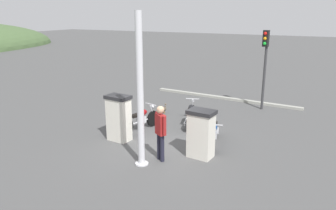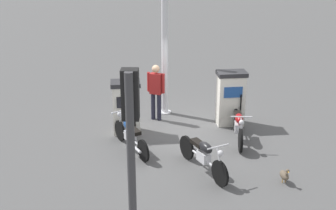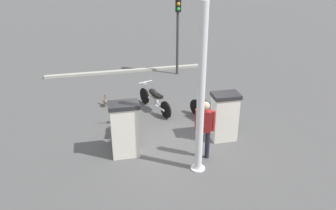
{
  "view_description": "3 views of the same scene",
  "coord_description": "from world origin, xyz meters",
  "px_view_note": "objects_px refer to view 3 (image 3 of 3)",
  "views": [
    {
      "loc": [
        -9.3,
        -5.02,
        4.43
      ],
      "look_at": [
        0.52,
        0.03,
        1.29
      ],
      "focal_mm": 35.0,
      "sensor_mm": 36.0,
      "label": 1
    },
    {
      "loc": [
        11.65,
        -2.79,
        5.33
      ],
      "look_at": [
        0.43,
        -0.49,
        1.04
      ],
      "focal_mm": 48.14,
      "sensor_mm": 36.0,
      "label": 2
    },
    {
      "loc": [
        -8.88,
        2.95,
        5.52
      ],
      "look_at": [
        0.81,
        -0.08,
        0.88
      ],
      "focal_mm": 36.78,
      "sensor_mm": 36.0,
      "label": 3
    }
  ],
  "objects_px": {
    "motorcycle_near_pump": "(210,110)",
    "attendant_person": "(205,126)",
    "fuel_pump_far": "(125,129)",
    "roadside_traffic_light": "(178,22)",
    "fuel_pump_near": "(224,116)",
    "motorcycle_far_pump": "(123,122)",
    "motorcycle_extra": "(154,98)",
    "wandering_duck": "(105,101)",
    "canopy_support_pole": "(201,96)"
  },
  "relations": [
    {
      "from": "motorcycle_near_pump",
      "to": "attendant_person",
      "type": "height_order",
      "value": "attendant_person"
    },
    {
      "from": "fuel_pump_far",
      "to": "attendant_person",
      "type": "height_order",
      "value": "attendant_person"
    },
    {
      "from": "attendant_person",
      "to": "roadside_traffic_light",
      "type": "distance_m",
      "value": 7.37
    },
    {
      "from": "fuel_pump_far",
      "to": "motorcycle_near_pump",
      "type": "height_order",
      "value": "fuel_pump_far"
    },
    {
      "from": "fuel_pump_near",
      "to": "motorcycle_far_pump",
      "type": "xyz_separation_m",
      "value": [
        1.18,
        2.96,
        -0.32
      ]
    },
    {
      "from": "fuel_pump_near",
      "to": "motorcycle_extra",
      "type": "xyz_separation_m",
      "value": [
        2.71,
        1.52,
        -0.32
      ]
    },
    {
      "from": "attendant_person",
      "to": "wandering_duck",
      "type": "bearing_deg",
      "value": 26.72
    },
    {
      "from": "canopy_support_pole",
      "to": "motorcycle_far_pump",
      "type": "bearing_deg",
      "value": 32.29
    },
    {
      "from": "fuel_pump_far",
      "to": "attendant_person",
      "type": "relative_size",
      "value": 0.94
    },
    {
      "from": "roadside_traffic_light",
      "to": "motorcycle_far_pump",
      "type": "bearing_deg",
      "value": 144.97
    },
    {
      "from": "wandering_duck",
      "to": "motorcycle_extra",
      "type": "bearing_deg",
      "value": -117.43
    },
    {
      "from": "roadside_traffic_light",
      "to": "fuel_pump_near",
      "type": "bearing_deg",
      "value": 174.62
    },
    {
      "from": "fuel_pump_near",
      "to": "motorcycle_far_pump",
      "type": "relative_size",
      "value": 0.77
    },
    {
      "from": "fuel_pump_far",
      "to": "motorcycle_near_pump",
      "type": "relative_size",
      "value": 0.85
    },
    {
      "from": "fuel_pump_far",
      "to": "wandering_duck",
      "type": "height_order",
      "value": "fuel_pump_far"
    },
    {
      "from": "motorcycle_near_pump",
      "to": "roadside_traffic_light",
      "type": "relative_size",
      "value": 0.53
    },
    {
      "from": "motorcycle_far_pump",
      "to": "attendant_person",
      "type": "xyz_separation_m",
      "value": [
        -1.98,
        -1.95,
        0.55
      ]
    },
    {
      "from": "fuel_pump_near",
      "to": "fuel_pump_far",
      "type": "xyz_separation_m",
      "value": [
        -0.0,
        3.12,
        0.05
      ]
    },
    {
      "from": "fuel_pump_far",
      "to": "wandering_duck",
      "type": "relative_size",
      "value": 3.83
    },
    {
      "from": "fuel_pump_near",
      "to": "roadside_traffic_light",
      "type": "bearing_deg",
      "value": -5.38
    },
    {
      "from": "motorcycle_far_pump",
      "to": "canopy_support_pole",
      "type": "bearing_deg",
      "value": -147.71
    },
    {
      "from": "fuel_pump_far",
      "to": "motorcycle_extra",
      "type": "bearing_deg",
      "value": -30.45
    },
    {
      "from": "motorcycle_extra",
      "to": "wandering_duck",
      "type": "height_order",
      "value": "motorcycle_extra"
    },
    {
      "from": "attendant_person",
      "to": "fuel_pump_far",
      "type": "bearing_deg",
      "value": 69.35
    },
    {
      "from": "canopy_support_pole",
      "to": "roadside_traffic_light",
      "type": "bearing_deg",
      "value": -14.6
    },
    {
      "from": "fuel_pump_far",
      "to": "motorcycle_extra",
      "type": "height_order",
      "value": "fuel_pump_far"
    },
    {
      "from": "motorcycle_far_pump",
      "to": "roadside_traffic_light",
      "type": "bearing_deg",
      "value": -35.03
    },
    {
      "from": "roadside_traffic_light",
      "to": "canopy_support_pole",
      "type": "relative_size",
      "value": 0.82
    },
    {
      "from": "motorcycle_far_pump",
      "to": "wandering_duck",
      "type": "xyz_separation_m",
      "value": [
        2.4,
        0.26,
        -0.26
      ]
    },
    {
      "from": "canopy_support_pole",
      "to": "fuel_pump_far",
      "type": "bearing_deg",
      "value": 52.98
    },
    {
      "from": "motorcycle_far_pump",
      "to": "motorcycle_extra",
      "type": "xyz_separation_m",
      "value": [
        1.53,
        -1.43,
        0.0
      ]
    },
    {
      "from": "fuel_pump_near",
      "to": "fuel_pump_far",
      "type": "distance_m",
      "value": 3.12
    },
    {
      "from": "fuel_pump_near",
      "to": "roadside_traffic_light",
      "type": "xyz_separation_m",
      "value": [
        6.24,
        -0.59,
        1.72
      ]
    },
    {
      "from": "fuel_pump_far",
      "to": "motorcycle_far_pump",
      "type": "bearing_deg",
      "value": -7.75
    },
    {
      "from": "fuel_pump_near",
      "to": "wandering_duck",
      "type": "bearing_deg",
      "value": 41.83
    },
    {
      "from": "motorcycle_far_pump",
      "to": "wandering_duck",
      "type": "distance_m",
      "value": 2.43
    },
    {
      "from": "fuel_pump_near",
      "to": "motorcycle_extra",
      "type": "height_order",
      "value": "fuel_pump_near"
    },
    {
      "from": "fuel_pump_near",
      "to": "motorcycle_near_pump",
      "type": "distance_m",
      "value": 1.2
    },
    {
      "from": "wandering_duck",
      "to": "roadside_traffic_light",
      "type": "bearing_deg",
      "value": -55.07
    },
    {
      "from": "wandering_duck",
      "to": "roadside_traffic_light",
      "type": "relative_size",
      "value": 0.12
    },
    {
      "from": "fuel_pump_near",
      "to": "wandering_duck",
      "type": "height_order",
      "value": "fuel_pump_near"
    },
    {
      "from": "fuel_pump_near",
      "to": "canopy_support_pole",
      "type": "relative_size",
      "value": 0.34
    },
    {
      "from": "wandering_duck",
      "to": "canopy_support_pole",
      "type": "relative_size",
      "value": 0.1
    },
    {
      "from": "motorcycle_far_pump",
      "to": "motorcycle_extra",
      "type": "distance_m",
      "value": 2.09
    },
    {
      "from": "motorcycle_far_pump",
      "to": "canopy_support_pole",
      "type": "relative_size",
      "value": 0.45
    },
    {
      "from": "motorcycle_near_pump",
      "to": "roadside_traffic_light",
      "type": "distance_m",
      "value": 5.51
    },
    {
      "from": "roadside_traffic_light",
      "to": "canopy_support_pole",
      "type": "bearing_deg",
      "value": 165.4
    },
    {
      "from": "fuel_pump_near",
      "to": "motorcycle_extra",
      "type": "bearing_deg",
      "value": 29.32
    },
    {
      "from": "fuel_pump_near",
      "to": "canopy_support_pole",
      "type": "xyz_separation_m",
      "value": [
        -1.31,
        1.38,
        1.38
      ]
    },
    {
      "from": "attendant_person",
      "to": "motorcycle_far_pump",
      "type": "bearing_deg",
      "value": 44.56
    }
  ]
}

